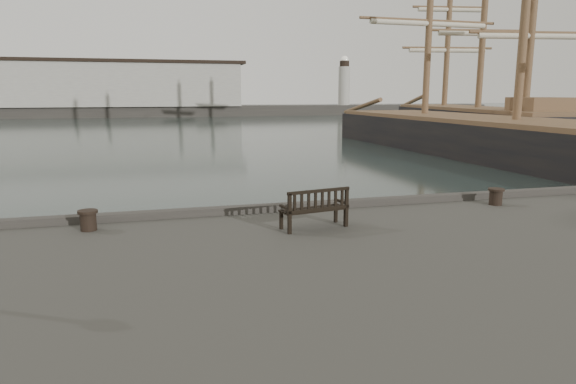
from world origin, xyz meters
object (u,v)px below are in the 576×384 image
bollard_right (496,197)px  tall_ship_main (514,148)px  tall_ship_far (476,128)px  bench (314,216)px  bollard_left (88,220)px

bollard_right → tall_ship_main: (15.22, 18.19, -1.01)m
bollard_right → tall_ship_far: (24.53, 35.63, -0.89)m
tall_ship_far → bollard_right: bearing=-114.8°
bench → bollard_left: bearing=156.2°
bench → bollard_left: (-4.74, 1.09, -0.05)m
bench → tall_ship_main: tall_ship_main is taller
bench → bollard_left: bench is taller
bollard_right → tall_ship_far: bearing=55.5°
tall_ship_main → tall_ship_far: (9.31, 17.44, 0.12)m
tall_ship_far → bench: bearing=-119.5°
bollard_right → bollard_left: bearing=179.5°
tall_ship_main → bollard_left: bearing=-146.2°
bollard_left → bollard_right: 10.11m
bench → tall_ship_far: (29.90, 36.63, -0.94)m
bench → tall_ship_far: 47.29m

